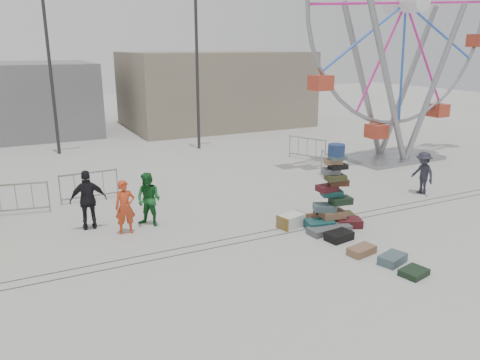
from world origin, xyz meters
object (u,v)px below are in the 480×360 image
lamp_post_right (199,64)px  pedestrian_black (88,200)px  pedestrian_green (149,200)px  suitcase_tower (332,203)px  barricade_dummy_b (16,199)px  barricade_dummy_c (89,186)px  barricade_wheel_back (307,148)px  ferris_wheel (404,25)px  lamp_post_left (52,65)px  pedestrian_red (125,207)px  barricade_wheel_front (328,167)px  pedestrian_grey (423,173)px  steamer_trunk (292,221)px

lamp_post_right → pedestrian_black: 12.46m
pedestrian_green → suitcase_tower: bearing=21.1°
barricade_dummy_b → barricade_dummy_c: size_ratio=1.00×
barricade_dummy_c → barricade_wheel_back: same height
pedestrian_green → barricade_wheel_back: bearing=76.3°
ferris_wheel → lamp_post_left: bearing=148.1°
barricade_dummy_c → pedestrian_black: size_ratio=1.08×
pedestrian_red → pedestrian_green: 0.85m
pedestrian_green → pedestrian_black: 1.80m
barricade_wheel_front → pedestrian_grey: size_ratio=1.24×
suitcase_tower → barricade_dummy_b: bearing=162.7°
barricade_dummy_b → lamp_post_right: bearing=47.8°
lamp_post_right → pedestrian_grey: size_ratio=4.96×
barricade_wheel_front → barricade_wheel_back: (1.34, 3.47, 0.00)m
lamp_post_left → pedestrian_grey: (11.48, -13.31, -3.67)m
pedestrian_grey → barricade_dummy_b: bearing=-101.4°
barricade_dummy_b → barricade_wheel_back: 13.28m
barricade_dummy_b → pedestrian_green: bearing=-27.3°
barricade_dummy_b → barricade_wheel_back: bearing=20.8°
steamer_trunk → pedestrian_grey: size_ratio=0.53×
barricade_dummy_c → pedestrian_black: (-0.44, -2.76, 0.37)m
ferris_wheel → steamer_trunk: (-9.33, -5.45, -6.14)m
barricade_wheel_front → suitcase_tower: bearing=166.4°
steamer_trunk → pedestrian_red: bearing=146.1°
lamp_post_right → pedestrian_black: bearing=-128.2°
lamp_post_left → ferris_wheel: size_ratio=0.62×
barricade_wheel_back → pedestrian_grey: pedestrian_grey is taller
pedestrian_green → barricade_dummy_b: bearing=-170.6°
ferris_wheel → barricade_dummy_b: (-16.90, -0.50, -5.79)m
pedestrian_black → pedestrian_grey: bearing=175.8°
lamp_post_right → lamp_post_left: same height
ferris_wheel → pedestrian_grey: ferris_wheel is taller
pedestrian_green → pedestrian_red: bearing=-112.5°
barricade_wheel_front → pedestrian_grey: 3.74m
ferris_wheel → pedestrian_green: (-13.23, -3.37, -5.50)m
lamp_post_left → pedestrian_green: bearing=-83.6°
steamer_trunk → barricade_wheel_front: (4.16, 3.79, 0.35)m
barricade_wheel_front → lamp_post_right: bearing=37.8°
lamp_post_right → suitcase_tower: lamp_post_right is taller
suitcase_tower → barricade_dummy_b: size_ratio=1.30×
steamer_trunk → lamp_post_left: bearing=97.3°
barricade_wheel_back → barricade_dummy_c: bearing=-105.9°
pedestrian_black → lamp_post_left: bearing=-86.9°
pedestrian_red → pedestrian_green: size_ratio=0.97×
ferris_wheel → pedestrian_red: bearing=-166.8°
barricade_wheel_front → pedestrian_green: (-8.07, -1.72, 0.30)m
pedestrian_green → pedestrian_black: bearing=-150.2°
barricade_wheel_back → pedestrian_green: (-9.41, -5.18, 0.30)m
lamp_post_left → suitcase_tower: (6.42, -14.45, -3.76)m
lamp_post_left → pedestrian_red: (0.53, -12.23, -3.67)m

